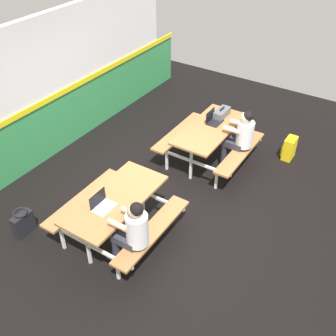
# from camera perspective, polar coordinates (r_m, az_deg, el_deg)

# --- Properties ---
(ground_plane) EXTENTS (10.00, 10.00, 0.02)m
(ground_plane) POSITION_cam_1_polar(r_m,az_deg,el_deg) (6.91, 0.79, -4.01)
(ground_plane) COLOR black
(accent_backdrop) EXTENTS (8.00, 0.14, 2.60)m
(accent_backdrop) POSITION_cam_1_polar(r_m,az_deg,el_deg) (7.72, -16.42, 10.41)
(accent_backdrop) COLOR #338C4C
(accent_backdrop) RESTS_ON ground
(picnic_table_left) EXTENTS (1.66, 1.56, 0.74)m
(picnic_table_left) POSITION_cam_1_polar(r_m,az_deg,el_deg) (5.89, -7.39, -5.49)
(picnic_table_left) COLOR #9E6B3D
(picnic_table_left) RESTS_ON ground
(picnic_table_right) EXTENTS (1.66, 1.56, 0.74)m
(picnic_table_right) POSITION_cam_1_polar(r_m,az_deg,el_deg) (7.42, 5.86, 4.63)
(picnic_table_right) COLOR #9E6B3D
(picnic_table_right) RESTS_ON ground
(student_nearer) EXTENTS (0.36, 0.53, 1.21)m
(student_nearer) POSITION_cam_1_polar(r_m,az_deg,el_deg) (5.35, -5.07, -8.71)
(student_nearer) COLOR #2D2D38
(student_nearer) RESTS_ON ground
(student_further) EXTENTS (0.36, 0.53, 1.21)m
(student_further) POSITION_cam_1_polar(r_m,az_deg,el_deg) (7.25, 10.27, 4.64)
(student_further) COLOR #2D2D38
(student_further) RESTS_ON ground
(laptop_silver) EXTENTS (0.32, 0.22, 0.22)m
(laptop_silver) POSITION_cam_1_polar(r_m,az_deg,el_deg) (5.64, -9.37, -5.11)
(laptop_silver) COLOR silver
(laptop_silver) RESTS_ON picnic_table_left
(laptop_dark) EXTENTS (0.32, 0.22, 0.22)m
(laptop_dark) POSITION_cam_1_polar(r_m,az_deg,el_deg) (7.48, 6.44, 6.81)
(laptop_dark) COLOR black
(laptop_dark) RESTS_ON picnic_table_right
(toolbox_grey) EXTENTS (0.40, 0.18, 0.18)m
(toolbox_grey) POSITION_cam_1_polar(r_m,az_deg,el_deg) (7.66, 7.64, 7.74)
(toolbox_grey) COLOR #595B60
(toolbox_grey) RESTS_ON picnic_table_right
(backpack_dark) EXTENTS (0.30, 0.22, 0.44)m
(backpack_dark) POSITION_cam_1_polar(r_m,az_deg,el_deg) (8.00, 16.81, 2.69)
(backpack_dark) COLOR yellow
(backpack_dark) RESTS_ON ground
(tote_bag_bright) EXTENTS (0.34, 0.21, 0.43)m
(tote_bag_bright) POSITION_cam_1_polar(r_m,az_deg,el_deg) (6.53, -19.87, -7.37)
(tote_bag_bright) COLOR black
(tote_bag_bright) RESTS_ON ground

